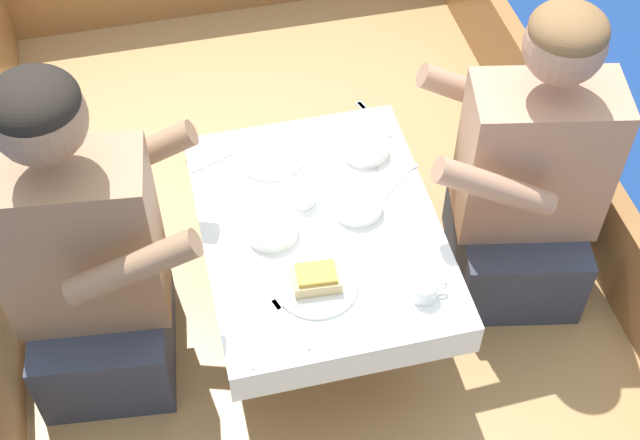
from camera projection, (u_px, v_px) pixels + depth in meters
ground_plane at (322, 378)px, 2.94m from camera, size 60.00×60.00×0.00m
boat_deck at (322, 352)px, 2.81m from camera, size 1.87×3.33×0.32m
gunwale_port at (1, 355)px, 2.44m from camera, size 0.06×3.33×0.30m
gunwale_starboard at (612, 239)px, 2.71m from camera, size 0.06×3.33×0.30m
cockpit_table at (320, 236)px, 2.42m from camera, size 0.63×0.83×0.43m
person_port at (87, 262)px, 2.30m from camera, size 0.56×0.49×1.05m
person_starboard at (527, 182)px, 2.52m from camera, size 0.58×0.52×0.99m
plate_sandwich at (316, 284)px, 2.25m from camera, size 0.21×0.21×0.01m
plate_bread at (271, 155)px, 2.55m from camera, size 0.20×0.20×0.01m
sandwich at (316, 278)px, 2.23m from camera, size 0.13×0.09×0.05m
bowl_port_near at (358, 204)px, 2.40m from camera, size 0.13×0.13×0.04m
bowl_starboard_near at (366, 147)px, 2.54m from camera, size 0.13×0.13×0.04m
bowl_center_far at (272, 228)px, 2.34m from camera, size 0.14×0.14×0.04m
coffee_cup_port at (425, 289)px, 2.21m from camera, size 0.09×0.07×0.05m
coffee_cup_starboard at (305, 196)px, 2.41m from camera, size 0.09×0.06×0.06m
utensil_spoon_center at (404, 175)px, 2.50m from camera, size 0.14×0.12×0.01m
utensil_knife_starboard at (370, 185)px, 2.47m from camera, size 0.09×0.15×0.00m
utensil_fork_starboard at (371, 115)px, 2.66m from camera, size 0.07×0.17×0.00m
utensil_knife_port at (264, 340)px, 2.14m from camera, size 0.10×0.15×0.00m
utensil_fork_port at (287, 319)px, 2.18m from camera, size 0.07×0.17×0.00m
utensil_spoon_starboard at (226, 155)px, 2.55m from camera, size 0.16×0.07×0.01m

